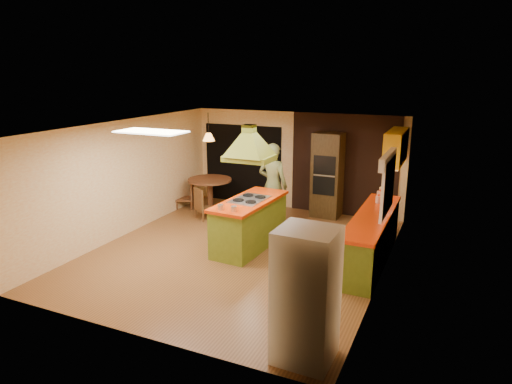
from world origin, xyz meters
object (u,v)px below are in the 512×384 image
at_px(kitchen_island, 249,223).
at_px(man, 273,186).
at_px(refrigerator, 306,296).
at_px(dining_table, 210,188).
at_px(canister_large, 382,192).
at_px(wall_oven, 327,175).

relative_size(kitchen_island, man, 1.06).
height_order(refrigerator, dining_table, refrigerator).
bearing_deg(kitchen_island, canister_large, 38.31).
height_order(man, canister_large, man).
bearing_deg(refrigerator, dining_table, 131.81).
bearing_deg(dining_table, kitchen_island, -43.23).
distance_m(wall_oven, dining_table, 2.99).
height_order(kitchen_island, refrigerator, refrigerator).
bearing_deg(wall_oven, dining_table, -163.02).
xyz_separation_m(kitchen_island, dining_table, (-1.98, 1.86, 0.08)).
height_order(man, refrigerator, man).
distance_m(kitchen_island, wall_oven, 2.82).
xyz_separation_m(kitchen_island, canister_large, (2.34, 1.61, 0.51)).
bearing_deg(kitchen_island, dining_table, 140.54).
bearing_deg(man, wall_oven, -119.97).
distance_m(kitchen_island, canister_large, 2.89).
bearing_deg(wall_oven, refrigerator, -74.90).
bearing_deg(kitchen_island, man, 95.88).
relative_size(dining_table, canister_large, 5.45).
bearing_deg(canister_large, refrigerator, -91.66).
distance_m(refrigerator, dining_table, 6.50).
bearing_deg(canister_large, dining_table, 176.66).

